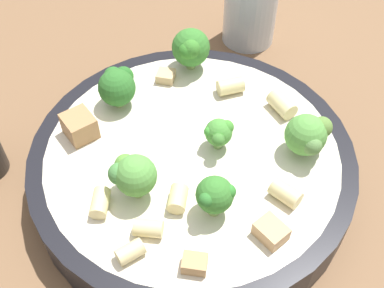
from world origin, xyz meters
name	(u,v)px	position (x,y,z in m)	size (l,w,h in m)	color
ground_plane	(192,178)	(0.00, 0.00, 0.00)	(2.00, 2.00, 0.00)	brown
pasta_bowl	(192,163)	(0.00, 0.00, 0.02)	(0.29, 0.29, 0.04)	black
broccoli_floret_0	(217,195)	(0.00, 0.07, 0.06)	(0.03, 0.03, 0.04)	#93B766
broccoli_floret_1	(118,85)	(0.05, -0.08, 0.06)	(0.04, 0.04, 0.04)	#9EC175
broccoli_floret_2	(220,136)	(-0.02, 0.00, 0.06)	(0.03, 0.03, 0.03)	#84AD60
broccoli_floret_3	(133,174)	(0.06, 0.03, 0.07)	(0.04, 0.04, 0.04)	#93B766
broccoli_floret_4	(309,135)	(-0.10, 0.03, 0.06)	(0.04, 0.04, 0.04)	#84AD60
broccoli_floret_5	(191,48)	(-0.03, -0.11, 0.07)	(0.04, 0.04, 0.04)	#93B766
rigatoni_0	(100,203)	(0.09, 0.04, 0.05)	(0.01, 0.01, 0.02)	beige
rigatoni_1	(282,104)	(-0.10, -0.03, 0.05)	(0.02, 0.02, 0.03)	beige
rigatoni_2	(130,252)	(0.07, 0.09, 0.05)	(0.01, 0.01, 0.02)	beige
rigatoni_3	(178,198)	(0.03, 0.05, 0.05)	(0.01, 0.01, 0.02)	beige
rigatoni_4	(230,86)	(-0.06, -0.06, 0.05)	(0.02, 0.02, 0.03)	beige
rigatoni_5	(148,228)	(0.05, 0.07, 0.05)	(0.01, 0.01, 0.02)	beige
rigatoni_6	(285,193)	(-0.06, 0.07, 0.05)	(0.02, 0.02, 0.03)	beige
chicken_chunk_0	(195,264)	(0.03, 0.11, 0.05)	(0.02, 0.01, 0.01)	tan
chicken_chunk_1	(271,231)	(-0.04, 0.10, 0.05)	(0.02, 0.02, 0.01)	tan
chicken_chunk_2	(170,75)	(0.00, -0.10, 0.04)	(0.02, 0.02, 0.01)	tan
chicken_chunk_3	(80,126)	(0.09, -0.05, 0.05)	(0.03, 0.03, 0.02)	#A87A4C
drinking_glass	(251,4)	(-0.13, -0.19, 0.05)	(0.06, 0.06, 0.11)	silver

